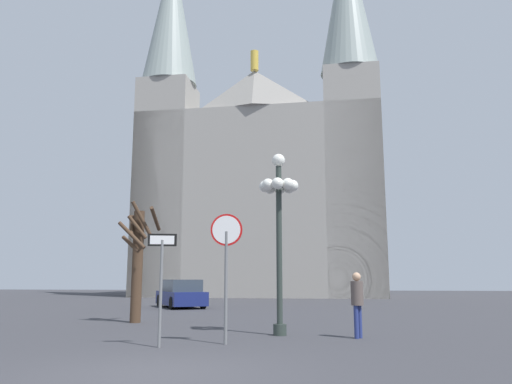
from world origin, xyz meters
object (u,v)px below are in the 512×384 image
bare_tree (138,259)px  one_way_arrow_sign (161,274)px  pedestrian_walking (357,298)px  stop_sign (226,252)px  cathedral (262,180)px  parked_car_near_navy (181,294)px  street_lamp (279,208)px

bare_tree → one_way_arrow_sign: bearing=-64.8°
pedestrian_walking → stop_sign: bearing=-153.4°
bare_tree → pedestrian_walking: size_ratio=2.53×
cathedral → stop_sign: cathedral is taller
stop_sign → parked_car_near_navy: (-5.14, 14.44, -1.45)m
cathedral → pedestrian_walking: cathedral is taller
cathedral → bare_tree: (-1.23, -27.82, -8.37)m
street_lamp → bare_tree: street_lamp is taller
bare_tree → pedestrian_walking: (7.33, -3.68, -1.18)m
cathedral → parked_car_near_navy: bearing=-96.7°
pedestrian_walking → street_lamp: bearing=168.6°
cathedral → parked_car_near_navy: 21.20m
street_lamp → parked_car_near_navy: bearing=116.7°
one_way_arrow_sign → street_lamp: 4.11m
street_lamp → parked_car_near_navy: 14.20m
cathedral → street_lamp: 32.14m
stop_sign → pedestrian_walking: size_ratio=1.83×
stop_sign → street_lamp: size_ratio=0.61×
one_way_arrow_sign → pedestrian_walking: one_way_arrow_sign is taller
pedestrian_walking → parked_car_near_navy: bearing=122.8°
bare_tree → pedestrian_walking: bearing=-26.6°
cathedral → parked_car_near_navy: cathedral is taller
one_way_arrow_sign → parked_car_near_navy: bearing=104.0°
one_way_arrow_sign → pedestrian_walking: 5.10m
one_way_arrow_sign → pedestrian_walking: bearing=27.1°
cathedral → one_way_arrow_sign: bearing=-87.3°
street_lamp → bare_tree: 6.34m
stop_sign → one_way_arrow_sign: (-1.36, -0.73, -0.52)m
one_way_arrow_sign → street_lamp: bearing=47.8°
bare_tree → parked_car_near_navy: (-0.97, 9.19, -1.50)m
parked_car_near_navy → bare_tree: bearing=-84.0°
stop_sign → parked_car_near_navy: size_ratio=0.67×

